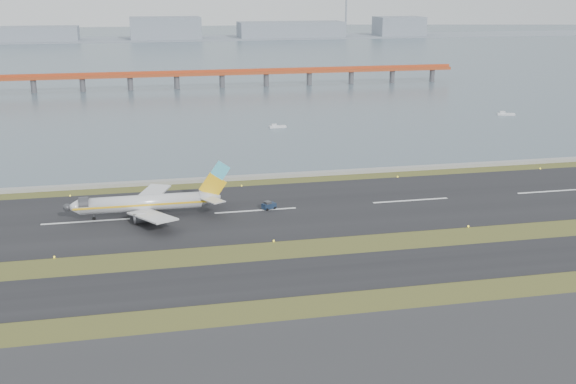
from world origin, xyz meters
name	(u,v)px	position (x,y,z in m)	size (l,w,h in m)	color
ground	(281,254)	(0.00, 0.00, 0.00)	(1000.00, 1000.00, 0.00)	#3B4A1A
taxiway_strip	(294,276)	(0.00, -12.00, 0.05)	(1000.00, 18.00, 0.10)	black
runway_strip	(256,211)	(0.00, 30.00, 0.05)	(1000.00, 45.00, 0.10)	black
seawall	(237,178)	(0.00, 60.00, 0.50)	(1000.00, 2.50, 1.00)	#999994
bay_water	(164,53)	(0.00, 460.00, 0.00)	(1400.00, 800.00, 1.30)	#465764
red_pier	(222,74)	(20.00, 250.00, 7.28)	(260.00, 5.00, 10.20)	#A8401C
far_shoreline	(169,33)	(13.62, 620.00, 6.07)	(1400.00, 80.00, 60.50)	gray
airliner	(148,203)	(-25.65, 30.91, 3.46)	(38.52, 32.89, 12.80)	silver
pushback_tug	(269,205)	(3.32, 30.50, 1.03)	(3.77, 3.04, 2.11)	#15233A
workboat_near	(277,127)	(26.23, 132.87, 0.50)	(6.50, 2.21, 1.57)	silver
workboat_far	(506,114)	(125.92, 139.50, 0.54)	(7.41, 4.56, 1.72)	silver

